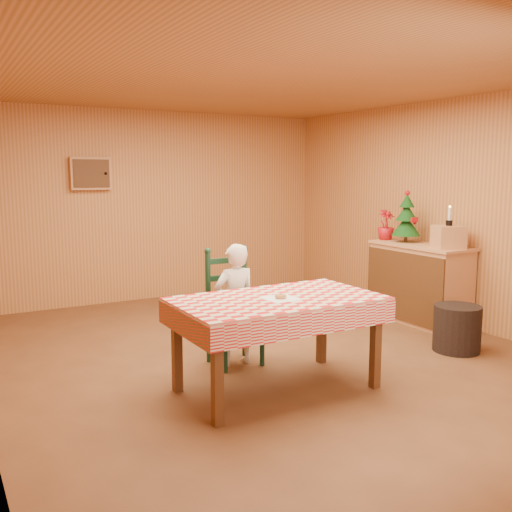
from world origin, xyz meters
The scene contains 13 objects.
ground centered at (0.00, 0.00, 0.00)m, with size 6.00×6.00×0.00m, color brown.
cabin_walls centered at (0.00, 0.53, 1.83)m, with size 5.10×6.05×2.65m.
dining_table centered at (-0.38, -0.81, 0.69)m, with size 1.66×0.96×0.77m.
ladder_chair centered at (-0.38, -0.02, 0.50)m, with size 0.44×0.40×1.08m.
seated_child centered at (-0.38, -0.08, 0.56)m, with size 0.41×0.27×1.12m, color white.
napkin centered at (-0.38, -0.86, 0.77)m, with size 0.26×0.26×0.00m, color white.
donut centered at (-0.38, -0.86, 0.79)m, with size 0.09×0.09×0.03m, color #B67841.
shelf_unit centered at (2.21, 0.18, 0.47)m, with size 0.54×1.24×0.93m.
crate centered at (2.22, -0.22, 1.06)m, with size 0.30×0.30×0.25m, color tan.
christmas_tree centered at (2.22, 0.43, 1.21)m, with size 0.34×0.34×0.62m.
flower_arrangement centered at (2.17, 0.73, 1.12)m, with size 0.21×0.21×0.37m, color #A90F17.
candle_set centered at (2.22, -0.22, 1.24)m, with size 0.07×0.07×0.22m.
storage_bin centered at (1.71, -0.83, 0.23)m, with size 0.46×0.46×0.46m, color black.
Camera 1 is at (-2.75, -4.60, 1.76)m, focal length 40.00 mm.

